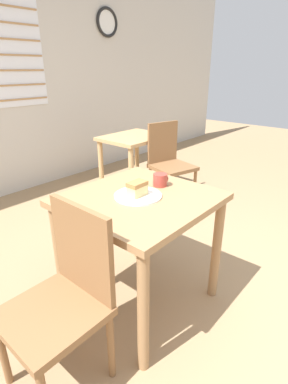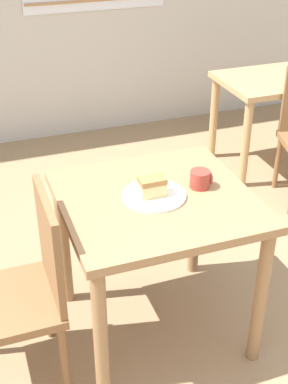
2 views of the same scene
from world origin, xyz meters
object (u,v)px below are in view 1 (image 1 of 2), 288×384
Objects in this scene: dining_table_near at (140,216)px; dining_table_far at (134,147)px; chair_near_window at (64,295)px; coffee_mug at (160,180)px; chair_far_corner at (169,160)px; cake_slice at (137,189)px; plate at (138,196)px.

dining_table_far is at bearing 43.67° from dining_table_near.
dining_table_near is at bearing 96.88° from chair_near_window.
dining_table_near is 0.28m from coffee_mug.
dining_table_far is at bearing 109.22° from chair_far_corner.
chair_near_window is 0.69m from cake_slice.
coffee_mug is (-1.21, -1.35, 0.24)m from dining_table_far.
chair_far_corner is at bearing 34.09° from coffee_mug.
chair_near_window is (-2.05, -1.44, -0.08)m from dining_table_far.
plate is at bearing -136.61° from dining_table_far.
chair_near_window is 9.19× the size of coffee_mug.
chair_near_window and chair_far_corner have the same top height.
cake_slice is 0.24m from coffee_mug.
coffee_mug reaches higher than dining_table_far.
chair_far_corner is at bearing 30.04° from cake_slice.
coffee_mug is (0.24, 0.01, -0.01)m from cake_slice.
dining_table_far is 2.50m from chair_near_window.
plate is 2.45× the size of cake_slice.
cake_slice reaches higher than dining_table_far.
coffee_mug reaches higher than dining_table_near.
chair_far_corner is 1.54m from coffee_mug.
dining_table_near is 1.71m from chair_far_corner.
chair_far_corner reaches higher than cake_slice.
plate is at bearing 146.06° from dining_table_near.
chair_near_window reaches higher than dining_table_far.
chair_near_window is at bearing -173.87° from coffee_mug.
chair_far_corner is (0.04, -0.51, -0.08)m from dining_table_far.
chair_far_corner is 9.19× the size of coffee_mug.
dining_table_near is 0.92× the size of chair_near_window.
dining_table_near is 0.64m from chair_near_window.
plate is 0.05m from cake_slice.
chair_near_window reaches higher than plate.
cake_slice is at bearing -176.84° from coffee_mug.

